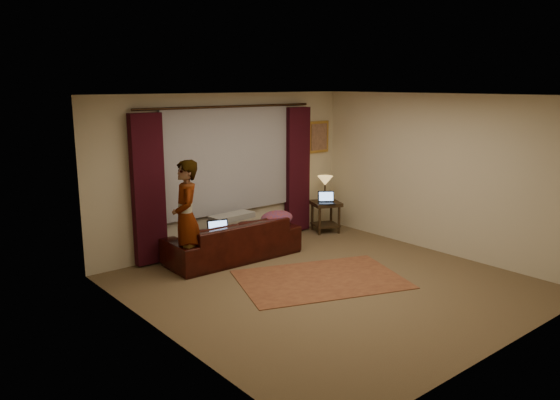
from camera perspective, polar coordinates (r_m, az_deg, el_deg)
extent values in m
cube|color=brown|center=(7.73, 5.16, -8.86)|extent=(5.00, 5.00, 0.01)
cube|color=silver|center=(7.22, 5.56, 10.82)|extent=(5.00, 5.00, 0.02)
cube|color=beige|center=(9.28, -5.61, 3.03)|extent=(5.00, 0.02, 2.60)
cube|color=beige|center=(5.92, 22.70, -3.10)|extent=(5.00, 0.02, 2.60)
cube|color=beige|center=(5.91, -12.10, -2.42)|extent=(0.02, 5.00, 2.60)
cube|color=beige|center=(9.28, 16.38, 2.60)|extent=(0.02, 5.00, 2.60)
cube|color=#9D9DA5|center=(9.20, -5.43, 4.22)|extent=(2.50, 0.05, 1.80)
cube|color=black|center=(8.47, -13.61, 1.05)|extent=(0.50, 0.14, 2.30)
cube|color=black|center=(10.12, 1.82, 3.15)|extent=(0.50, 0.14, 2.30)
cylinder|color=black|center=(9.08, -5.36, 9.70)|extent=(0.04, 0.04, 3.40)
cube|color=gold|center=(10.50, 4.02, 6.60)|extent=(0.50, 0.04, 0.60)
imported|color=black|center=(8.71, -4.95, -3.36)|extent=(2.19, 0.99, 0.88)
cube|color=gray|center=(8.81, -5.08, -0.24)|extent=(0.78, 0.36, 0.09)
ellipsoid|color=brown|center=(9.02, -0.34, -1.97)|extent=(0.66, 0.55, 0.25)
cube|color=brown|center=(7.91, 4.26, -8.26)|extent=(2.69, 2.24, 0.01)
cube|color=black|center=(10.32, 4.77, -1.75)|extent=(0.66, 0.66, 0.58)
imported|color=gray|center=(8.01, -9.76, -1.86)|extent=(0.65, 0.65, 1.69)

